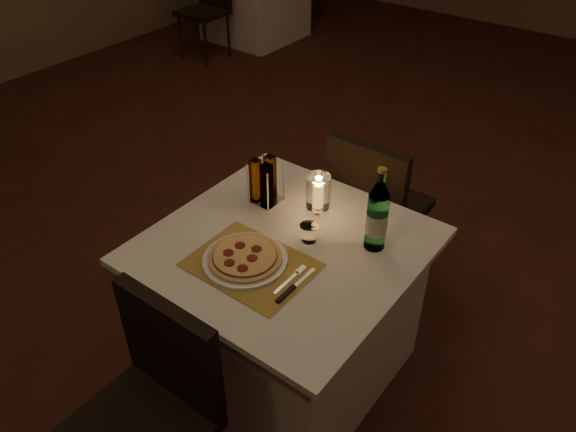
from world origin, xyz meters
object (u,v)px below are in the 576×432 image
Objects in this scene: chair_far at (373,200)px; neighbor_table_left at (255,3)px; pizza at (245,257)px; tumbler at (309,233)px; water_bottle at (377,217)px; main_table at (285,309)px; chair_near at (154,397)px; plate at (245,260)px; hurricane_candle at (318,193)px.

neighbor_table_left is (-3.05, 2.73, -0.18)m from chair_far.
pizza is (-0.05, -0.89, 0.22)m from chair_far.
chair_far reaches higher than neighbor_table_left.
water_bottle is (0.22, 0.13, 0.10)m from tumbler.
chair_near is at bearing -90.00° from main_table.
pizza is at bearing 95.36° from chair_near.
plate is 0.91× the size of water_bottle.
chair_far is at bearing -41.83° from neighbor_table_left.
hurricane_candle reaches higher than pizza.
chair_far is (-0.00, 1.43, 0.00)m from chair_near.
plate is 0.02m from pizza.
neighbor_table_left is at bearing 129.61° from plate.
neighbor_table_left is at bearing 129.61° from pizza.
water_bottle is 0.29m from hurricane_candle.
hurricane_candle is at bearing 83.37° from pizza.
chair_near reaches higher than neighbor_table_left.
tumbler is 0.39× the size of hurricane_candle.
hurricane_candle reaches higher than main_table.
chair_far is at bearing 95.77° from tumbler.
neighbor_table_left is (-3.00, 3.62, -0.39)m from pizza.
water_bottle is at bearing 29.74° from tumbler.
hurricane_candle is (-0.00, 0.23, 0.48)m from main_table.
chair_far is 0.92m from pizza.
tumbler is (0.12, 0.25, 0.01)m from pizza.
tumbler reaches higher than pizza.
tumbler is at bearing -84.23° from chair_far.
chair_far reaches higher than main_table.
neighbor_table_left is at bearing 131.52° from main_table.
plate is at bearing -131.78° from water_bottle.
plate is 0.52m from water_bottle.
neighbor_table_left is at bearing 126.25° from chair_near.
chair_far is 4.09m from neighbor_table_left.
chair_near is at bearing -84.64° from pizza.
hurricane_candle is at bearing 173.85° from water_bottle.
chair_far is 2.81× the size of plate.
neighbor_table_left is (-3.05, 3.44, 0.00)m from main_table.
main_table is 3.57× the size of pizza.
tumbler is at bearing -66.57° from hurricane_candle.
water_bottle is at bearing -6.15° from hurricane_candle.
chair_near is 12.10× the size of tumbler.
chair_near is 0.99m from hurricane_candle.
neighbor_table_left is at bearing 135.75° from water_bottle.
hurricane_candle is (0.05, 0.41, 0.10)m from plate.
tumbler is 0.21× the size of water_bottle.
hurricane_candle is (-0.00, 0.94, 0.30)m from chair_near.
hurricane_candle is at bearing 83.38° from plate.
chair_near is 1.01m from water_bottle.
chair_near is 2.56× the size of water_bottle.
plate is at bearing 76.46° from pizza.
neighbor_table_left is at bearing 138.17° from chair_far.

